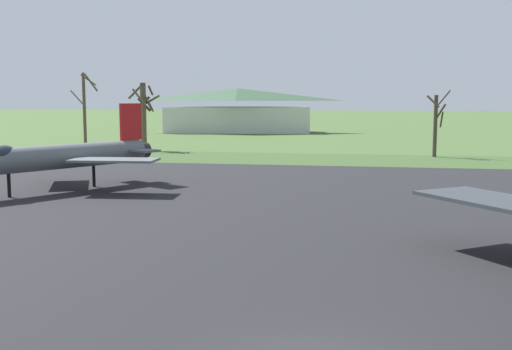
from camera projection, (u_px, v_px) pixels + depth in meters
asphalt_apron at (343, 227)px, 28.51m from camera, size 101.86×51.22×0.05m
grass_verge_strip at (356, 160)px, 59.38m from camera, size 161.86×12.00×0.06m
jet_fighter_front_right at (48, 157)px, 38.58m from camera, size 11.81×14.98×5.54m
bare_tree_far_left at (85, 107)px, 73.75m from camera, size 2.82×2.37×8.92m
bare_tree_left_of_center at (144, 114)px, 70.40m from camera, size 1.86×2.16×7.63m
bare_tree_center at (144, 113)px, 69.76m from camera, size 3.16×2.78×7.69m
bare_tree_right_of_center at (436, 123)px, 61.96m from camera, size 2.31×2.31×6.70m
visitor_building at (238, 111)px, 108.01m from camera, size 26.98×12.67×7.64m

